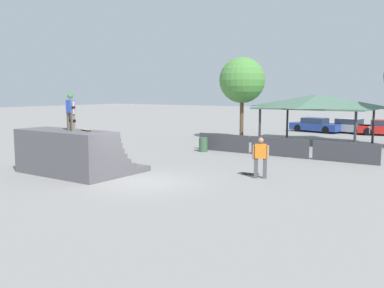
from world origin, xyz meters
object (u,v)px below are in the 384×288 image
Objects in this scene: skateboard_on_deck at (86,130)px; skateboard_on_ground at (251,174)px; skater_on_deck at (71,109)px; parked_car_red at (384,128)px; parked_car_silver at (350,126)px; parked_car_blue at (316,125)px; bystander_walking at (261,156)px; trash_bin at (203,145)px; tree_far_back at (242,80)px.

skateboard_on_deck is 7.32m from skateboard_on_ground.
skater_on_deck is at bearing -147.66° from skateboard_on_ground.
parked_car_silver is at bearing 165.62° from parked_car_red.
bystander_walking is at bearing -67.07° from parked_car_blue.
trash_bin is 18.12m from parked_car_red.
tree_far_back is (-1.04, 15.91, 2.42)m from skateboard_on_deck.
skateboard_on_deck is 0.18× the size of parked_car_silver.
parked_car_blue is at bearing 174.13° from parked_car_red.
parked_car_blue is at bearing 75.60° from tree_far_back.
skateboard_on_ground is at bearing -74.44° from parked_car_silver.
skater_on_deck is at bearing -88.78° from parked_car_silver.
tree_far_back is 13.34m from parked_car_red.
parked_car_blue is 2.89m from parked_car_silver.
parked_car_silver is (4.89, 26.26, -2.26)m from skater_on_deck.
trash_bin is (-6.33, 5.32, -0.53)m from bystander_walking.
tree_far_back is at bearing -105.68° from parked_car_silver.
bystander_walking is 22.31m from parked_car_silver.
parked_car_red is at bearing 14.49° from parked_car_blue.
trash_bin is (-0.02, 9.14, -1.58)m from skateboard_on_deck.
trash_bin reaches higher than skateboard_on_ground.
tree_far_back is 1.40× the size of parked_car_red.
skateboard_on_deck is 0.17× the size of parked_car_blue.
bystander_walking is (6.99, 4.05, -1.91)m from skater_on_deck.
parked_car_red is (5.64, 0.43, -0.00)m from parked_car_blue.
bystander_walking is 22.02m from parked_car_red.
skater_on_deck is 0.93× the size of bystander_walking.
parked_car_blue and parked_car_red have the same top height.
parked_car_red is at bearing -113.96° from bystander_walking.
parked_car_red reaches higher than skateboard_on_ground.
tree_far_back reaches higher than skateboard_on_deck.
bystander_walking reaches higher than parked_car_silver.
skateboard_on_ground is 21.87m from parked_car_silver.
trash_bin is 0.19× the size of parked_car_silver.
tree_far_back is at bearing 117.06° from skateboard_on_ground.
skateboard_on_deck is 0.18× the size of parked_car_red.
skateboard_on_deck is 26.40m from parked_car_silver.
parked_car_silver is at bearing 62.55° from tree_far_back.
parked_car_red is (7.05, 16.69, 0.18)m from trash_bin.
skateboard_on_ground is 0.17× the size of parked_car_silver.
parked_car_red is at bearing 7.66° from parked_car_silver.
skateboard_on_deck is 0.13× the size of tree_far_back.
trash_bin is at bearing 106.93° from skateboard_on_deck.
skateboard_on_deck reaches higher than skateboard_on_ground.
skateboard_on_deck is at bearing -89.87° from trash_bin.
parked_car_silver is at bearing 97.61° from skateboard_on_deck.
skater_on_deck is 0.34× the size of parked_car_blue.
bystander_walking is at bearing -58.72° from tree_far_back.
bystander_walking is 2.19× the size of skateboard_on_ground.
parked_car_red is at bearing 50.83° from tree_far_back.
skater_on_deck reaches higher than trash_bin.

